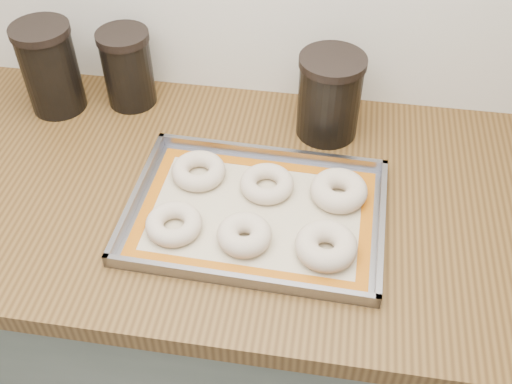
% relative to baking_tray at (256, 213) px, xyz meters
% --- Properties ---
extents(cabinet, '(3.00, 0.65, 0.86)m').
position_rel_baking_tray_xyz_m(cabinet, '(-0.10, 0.06, -0.48)').
color(cabinet, slate).
rests_on(cabinet, floor).
extents(countertop, '(3.06, 0.68, 0.04)m').
position_rel_baking_tray_xyz_m(countertop, '(-0.10, 0.06, -0.03)').
color(countertop, brown).
rests_on(countertop, cabinet).
extents(baking_tray, '(0.47, 0.34, 0.03)m').
position_rel_baking_tray_xyz_m(baking_tray, '(0.00, 0.00, 0.00)').
color(baking_tray, gray).
rests_on(baking_tray, countertop).
extents(baking_mat, '(0.43, 0.30, 0.00)m').
position_rel_baking_tray_xyz_m(baking_mat, '(0.00, 0.00, -0.00)').
color(baking_mat, '#C6B793').
rests_on(baking_mat, baking_tray).
extents(bagel_front_left, '(0.13, 0.13, 0.03)m').
position_rel_baking_tray_xyz_m(bagel_front_left, '(-0.14, -0.06, 0.01)').
color(bagel_front_left, beige).
rests_on(bagel_front_left, baking_mat).
extents(bagel_front_mid, '(0.10, 0.10, 0.04)m').
position_rel_baking_tray_xyz_m(bagel_front_mid, '(-0.01, -0.07, 0.02)').
color(bagel_front_mid, beige).
rests_on(bagel_front_mid, baking_mat).
extents(bagel_front_right, '(0.12, 0.12, 0.04)m').
position_rel_baking_tray_xyz_m(bagel_front_right, '(0.13, -0.07, 0.02)').
color(bagel_front_right, beige).
rests_on(bagel_front_right, baking_mat).
extents(bagel_back_left, '(0.12, 0.12, 0.03)m').
position_rel_baking_tray_xyz_m(bagel_back_left, '(-0.12, 0.08, 0.01)').
color(bagel_back_left, beige).
rests_on(bagel_back_left, baking_mat).
extents(bagel_back_mid, '(0.13, 0.13, 0.03)m').
position_rel_baking_tray_xyz_m(bagel_back_mid, '(0.01, 0.06, 0.01)').
color(bagel_back_mid, beige).
rests_on(bagel_back_mid, baking_mat).
extents(bagel_back_right, '(0.12, 0.12, 0.04)m').
position_rel_baking_tray_xyz_m(bagel_back_right, '(0.15, 0.06, 0.02)').
color(bagel_back_right, beige).
rests_on(bagel_back_right, baking_mat).
extents(canister_left, '(0.12, 0.12, 0.20)m').
position_rel_baking_tray_xyz_m(canister_left, '(-0.48, 0.26, 0.09)').
color(canister_left, black).
rests_on(canister_left, countertop).
extents(canister_mid, '(0.11, 0.11, 0.17)m').
position_rel_baking_tray_xyz_m(canister_mid, '(-0.33, 0.30, 0.08)').
color(canister_mid, black).
rests_on(canister_mid, countertop).
extents(canister_right, '(0.13, 0.13, 0.18)m').
position_rel_baking_tray_xyz_m(canister_right, '(0.11, 0.26, 0.08)').
color(canister_right, black).
rests_on(canister_right, countertop).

